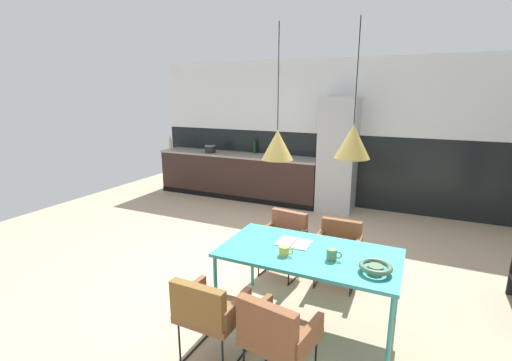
% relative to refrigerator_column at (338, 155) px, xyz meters
% --- Properties ---
extents(ground_plane, '(9.16, 9.16, 0.00)m').
position_rel_refrigerator_column_xyz_m(ground_plane, '(-0.43, -3.08, -1.04)').
color(ground_plane, tan).
extents(back_wall_splashback_dark, '(7.04, 0.12, 1.38)m').
position_rel_refrigerator_column_xyz_m(back_wall_splashback_dark, '(-0.43, 0.36, -0.35)').
color(back_wall_splashback_dark, black).
rests_on(back_wall_splashback_dark, ground).
extents(back_wall_panel_upper, '(7.04, 0.12, 1.38)m').
position_rel_refrigerator_column_xyz_m(back_wall_panel_upper, '(-0.43, 0.36, 1.03)').
color(back_wall_panel_upper, silver).
rests_on(back_wall_panel_upper, back_wall_splashback_dark).
extents(kitchen_counter, '(3.49, 0.63, 0.91)m').
position_rel_refrigerator_column_xyz_m(kitchen_counter, '(-2.07, -0.00, -0.58)').
color(kitchen_counter, '#33211D').
rests_on(kitchen_counter, ground).
extents(refrigerator_column, '(0.64, 0.60, 2.08)m').
position_rel_refrigerator_column_xyz_m(refrigerator_column, '(0.00, 0.00, 0.00)').
color(refrigerator_column, '#ADAFB2').
rests_on(refrigerator_column, ground).
extents(dining_table, '(1.60, 0.86, 0.73)m').
position_rel_refrigerator_column_xyz_m(dining_table, '(0.53, -3.51, -0.35)').
color(dining_table, teal).
rests_on(dining_table, ground).
extents(armchair_by_stool, '(0.49, 0.47, 0.71)m').
position_rel_refrigerator_column_xyz_m(armchair_by_stool, '(0.62, -2.63, -0.57)').
color(armchair_by_stool, brown).
rests_on(armchair_by_stool, ground).
extents(armchair_near_window, '(0.55, 0.54, 0.77)m').
position_rel_refrigerator_column_xyz_m(armchair_near_window, '(0.56, -4.38, -0.55)').
color(armchair_near_window, brown).
rests_on(armchair_near_window, ground).
extents(armchair_corner_seat, '(0.54, 0.52, 0.74)m').
position_rel_refrigerator_column_xyz_m(armchair_corner_seat, '(-0.02, -2.67, -0.56)').
color(armchair_corner_seat, brown).
rests_on(armchair_corner_seat, ground).
extents(armchair_head_of_table, '(0.50, 0.48, 0.76)m').
position_rel_refrigerator_column_xyz_m(armchair_head_of_table, '(-0.02, -4.36, -0.53)').
color(armchair_head_of_table, brown).
rests_on(armchair_head_of_table, ground).
extents(fruit_bowl, '(0.26, 0.26, 0.07)m').
position_rel_refrigerator_column_xyz_m(fruit_bowl, '(1.13, -3.67, -0.26)').
color(fruit_bowl, '#4C704C').
rests_on(fruit_bowl, dining_table).
extents(open_book, '(0.31, 0.24, 0.02)m').
position_rel_refrigerator_column_xyz_m(open_book, '(0.35, -3.41, -0.30)').
color(open_book, white).
rests_on(open_book, dining_table).
extents(mug_short_terracotta, '(0.13, 0.09, 0.10)m').
position_rel_refrigerator_column_xyz_m(mug_short_terracotta, '(0.76, -3.59, -0.26)').
color(mug_short_terracotta, '#5B8456').
rests_on(mug_short_terracotta, dining_table).
extents(mug_tall_blue, '(0.13, 0.09, 0.08)m').
position_rel_refrigerator_column_xyz_m(mug_tall_blue, '(0.35, -3.68, -0.27)').
color(mug_tall_blue, gold).
rests_on(mug_tall_blue, dining_table).
extents(cooking_pot, '(0.23, 0.23, 0.18)m').
position_rel_refrigerator_column_xyz_m(cooking_pot, '(-2.65, -0.11, -0.05)').
color(cooking_pot, black).
rests_on(cooking_pot, kitchen_counter).
extents(bottle_vinegar_dark, '(0.07, 0.07, 0.29)m').
position_rel_refrigerator_column_xyz_m(bottle_vinegar_dark, '(-3.63, -0.18, -0.00)').
color(bottle_vinegar_dark, tan).
rests_on(bottle_vinegar_dark, kitchen_counter).
extents(bottle_wine_green, '(0.07, 0.07, 0.33)m').
position_rel_refrigerator_column_xyz_m(bottle_wine_green, '(-1.78, 0.22, 0.01)').
color(bottle_wine_green, '#0F3319').
rests_on(bottle_wine_green, kitchen_counter).
extents(pendant_lamp_over_table_near, '(0.28, 0.28, 1.15)m').
position_rel_refrigerator_column_xyz_m(pendant_lamp_over_table_near, '(0.21, -3.52, 0.65)').
color(pendant_lamp_over_table_near, black).
extents(pendant_lamp_over_table_far, '(0.29, 0.29, 1.10)m').
position_rel_refrigerator_column_xyz_m(pendant_lamp_over_table_far, '(0.85, -3.46, 0.71)').
color(pendant_lamp_over_table_far, black).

